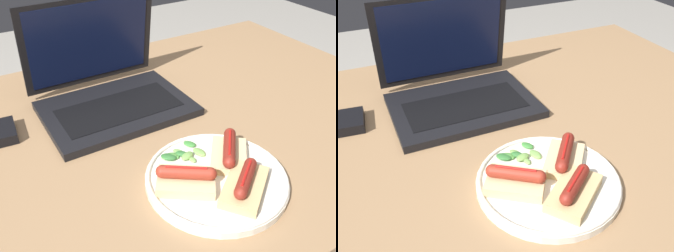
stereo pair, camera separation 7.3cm
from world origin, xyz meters
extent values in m
cube|color=#93704C|center=(0.00, 0.00, 0.72)|extent=(1.15, 0.87, 0.04)
cylinder|color=#93704C|center=(0.48, 0.35, 0.35)|extent=(0.05, 0.05, 0.70)
cube|color=black|center=(-0.14, 0.09, 0.75)|extent=(0.33, 0.24, 0.02)
cube|color=black|center=(-0.14, 0.08, 0.75)|extent=(0.27, 0.13, 0.00)
cube|color=black|center=(-0.14, 0.23, 0.87)|extent=(0.33, 0.04, 0.22)
cube|color=#0C1433|center=(-0.14, 0.22, 0.87)|extent=(0.30, 0.03, 0.20)
cylinder|color=silver|center=(-0.09, -0.23, 0.74)|extent=(0.26, 0.26, 0.01)
torus|color=silver|center=(-0.09, -0.23, 0.75)|extent=(0.26, 0.26, 0.01)
cube|color=#D6B784|center=(-0.15, -0.22, 0.76)|extent=(0.12, 0.12, 0.02)
cylinder|color=maroon|center=(-0.15, -0.22, 0.78)|extent=(0.08, 0.07, 0.02)
sphere|color=maroon|center=(-0.12, -0.24, 0.78)|extent=(0.02, 0.02, 0.02)
sphere|color=maroon|center=(-0.19, -0.19, 0.78)|extent=(0.02, 0.02, 0.02)
cylinder|color=red|center=(-0.15, -0.22, 0.79)|extent=(0.06, 0.04, 0.01)
cube|color=#D6B784|center=(-0.04, -0.20, 0.76)|extent=(0.12, 0.12, 0.02)
cylinder|color=maroon|center=(-0.04, -0.20, 0.78)|extent=(0.07, 0.08, 0.02)
sphere|color=maroon|center=(-0.07, -0.23, 0.78)|extent=(0.02, 0.02, 0.02)
sphere|color=maroon|center=(-0.01, -0.16, 0.78)|extent=(0.02, 0.02, 0.02)
cylinder|color=red|center=(-0.04, -0.20, 0.79)|extent=(0.05, 0.06, 0.00)
cube|color=tan|center=(-0.07, -0.28, 0.76)|extent=(0.13, 0.12, 0.02)
cylinder|color=maroon|center=(-0.07, -0.28, 0.78)|extent=(0.08, 0.06, 0.02)
sphere|color=maroon|center=(-0.11, -0.30, 0.78)|extent=(0.02, 0.02, 0.02)
sphere|color=maroon|center=(-0.04, -0.26, 0.78)|extent=(0.02, 0.02, 0.02)
cylinder|color=red|center=(-0.07, -0.28, 0.79)|extent=(0.06, 0.04, 0.00)
ellipsoid|color=#709E4C|center=(-0.08, -0.15, 0.75)|extent=(0.02, 0.03, 0.01)
ellipsoid|color=#2D662D|center=(-0.14, -0.14, 0.76)|extent=(0.03, 0.04, 0.01)
ellipsoid|color=#2D662D|center=(-0.11, -0.14, 0.76)|extent=(0.03, 0.03, 0.01)
ellipsoid|color=#709E4C|center=(-0.11, -0.15, 0.76)|extent=(0.03, 0.03, 0.01)
ellipsoid|color=#4C8E3D|center=(-0.12, -0.14, 0.75)|extent=(0.02, 0.02, 0.01)
ellipsoid|color=#4C8E3D|center=(-0.14, -0.14, 0.76)|extent=(0.04, 0.03, 0.01)
ellipsoid|color=#709E4C|center=(-0.11, -0.13, 0.75)|extent=(0.02, 0.02, 0.00)
ellipsoid|color=#709E4C|center=(-0.10, -0.17, 0.75)|extent=(0.01, 0.02, 0.01)
ellipsoid|color=#387A33|center=(-0.08, -0.12, 0.75)|extent=(0.03, 0.03, 0.01)
camera|label=1|loc=(-0.43, -0.61, 1.20)|focal=40.00mm
camera|label=2|loc=(-0.37, -0.65, 1.20)|focal=40.00mm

